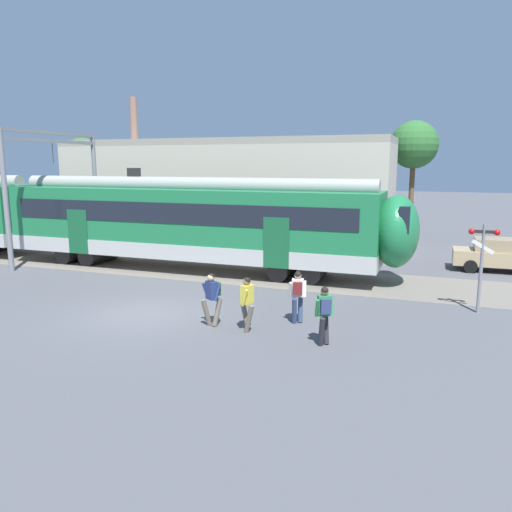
{
  "coord_description": "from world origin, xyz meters",
  "views": [
    {
      "loc": [
        8.99,
        -13.81,
        4.95
      ],
      "look_at": [
        2.81,
        3.08,
        1.6
      ],
      "focal_mm": 35.0,
      "sensor_mm": 36.0,
      "label": 1
    }
  ],
  "objects": [
    {
      "name": "pedestrian_green",
      "position": [
        6.25,
        -0.87,
        0.99
      ],
      "size": [
        0.52,
        0.71,
        1.67
      ],
      "color": "#28282D",
      "rests_on": "ground"
    },
    {
      "name": "background_building",
      "position": [
        -3.9,
        15.15,
        3.21
      ],
      "size": [
        20.83,
        5.0,
        9.2
      ],
      "color": "beige",
      "rests_on": "ground"
    },
    {
      "name": "pedestrian_white",
      "position": [
        5.04,
        0.75,
        0.99
      ],
      "size": [
        0.53,
        0.7,
        1.67
      ],
      "color": "navy",
      "rests_on": "ground"
    },
    {
      "name": "track_bed",
      "position": [
        -13.08,
        6.85,
        0.01
      ],
      "size": [
        80.0,
        4.4,
        0.01
      ],
      "primitive_type": "cube",
      "color": "slate",
      "rests_on": "ground"
    },
    {
      "name": "pedestrian_yellow",
      "position": [
        3.84,
        -0.49,
        0.96
      ],
      "size": [
        0.6,
        0.63,
        1.67
      ],
      "color": "#6B6051",
      "rests_on": "ground"
    },
    {
      "name": "street_tree_left",
      "position": [
        -16.21,
        17.42,
        5.28
      ],
      "size": [
        2.98,
        2.98,
        6.82
      ],
      "color": "brown",
      "rests_on": "ground"
    },
    {
      "name": "pedestrian_navy",
      "position": [
        2.65,
        -0.39,
        0.99
      ],
      "size": [
        0.67,
        0.55,
        1.67
      ],
      "color": "#6B6051",
      "rests_on": "ground"
    },
    {
      "name": "crossing_signal",
      "position": [
        10.45,
        3.9,
        2.01
      ],
      "size": [
        0.96,
        0.22,
        3.0
      ],
      "color": "gray",
      "rests_on": "ground"
    },
    {
      "name": "catenary_gantry",
      "position": [
        -9.53,
        6.85,
        4.31
      ],
      "size": [
        0.24,
        6.64,
        6.53
      ],
      "color": "gray",
      "rests_on": "ground"
    },
    {
      "name": "street_tree_right",
      "position": [
        7.34,
        19.3,
        6.02
      ],
      "size": [
        2.95,
        2.95,
        7.56
      ],
      "color": "brown",
      "rests_on": "ground"
    },
    {
      "name": "commuter_train",
      "position": [
        -10.6,
        6.84,
        2.25
      ],
      "size": [
        38.05,
        3.07,
        4.73
      ],
      "color": "#B7B7B2",
      "rests_on": "ground"
    },
    {
      "name": "parked_car_tan",
      "position": [
        11.75,
        11.34,
        0.78
      ],
      "size": [
        4.02,
        1.81,
        1.54
      ],
      "color": "tan",
      "rests_on": "ground"
    },
    {
      "name": "ground_plane",
      "position": [
        0.0,
        0.0,
        0.0
      ],
      "size": [
        160.0,
        160.0,
        0.0
      ],
      "primitive_type": "plane",
      "color": "#515156"
    }
  ]
}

